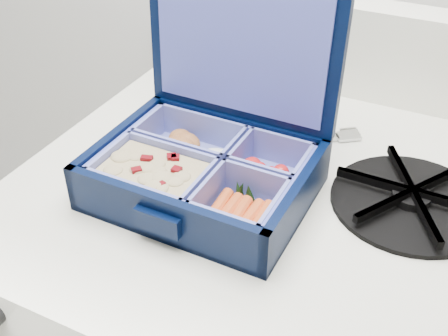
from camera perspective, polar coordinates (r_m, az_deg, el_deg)
The scene contains 4 objects.
bento_box at distance 0.60m, azimuth -2.09°, elevation -0.58°, with size 0.23×0.18×0.05m, color black, non-canonical shape.
burner_grate at distance 0.63m, azimuth 18.52°, elevation -2.65°, with size 0.17×0.17×0.02m, color black.
burner_grate_rear at distance 0.79m, azimuth 1.98°, elevation 7.56°, with size 0.18×0.18×0.02m, color black.
fork at distance 0.70m, azimuth 5.90°, elevation 2.60°, with size 0.02×0.18×0.01m, color #B9B9B9, non-canonical shape.
Camera 1 is at (-0.23, 1.21, 1.21)m, focal length 45.00 mm.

